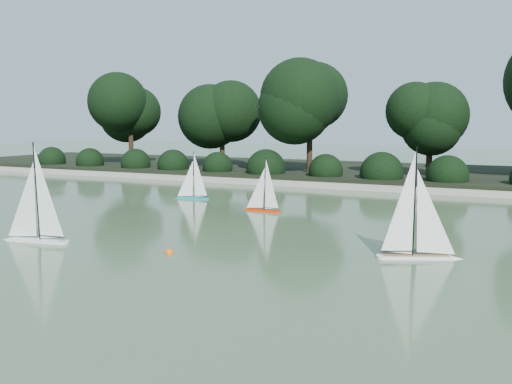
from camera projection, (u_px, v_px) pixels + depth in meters
ground at (247, 253)px, 9.08m from camera, size 80.00×80.00×0.00m
pond_coping at (381, 188)px, 17.11m from camera, size 40.00×0.35×0.18m
far_bank at (407, 175)px, 20.68m from camera, size 40.00×8.00×0.30m
tree_line at (439, 104)px, 18.44m from camera, size 26.31×3.93×4.39m
shrub_hedge at (388, 174)px, 17.87m from camera, size 29.10×1.10×1.10m
sailboat_white_a at (32, 225)px, 9.92m from camera, size 1.36×0.42×1.85m
sailboat_white_b at (423, 241)px, 8.69m from camera, size 1.29×0.71×1.83m
sailboat_orange at (260, 202)px, 13.33m from camera, size 0.99×0.19×1.35m
sailboat_teal at (190, 191)px, 15.42m from camera, size 1.00×0.38×1.37m
race_buoy at (169, 253)px, 9.09m from camera, size 0.15×0.15×0.15m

